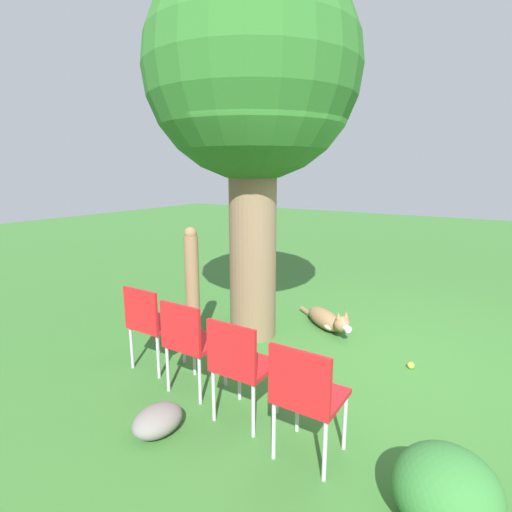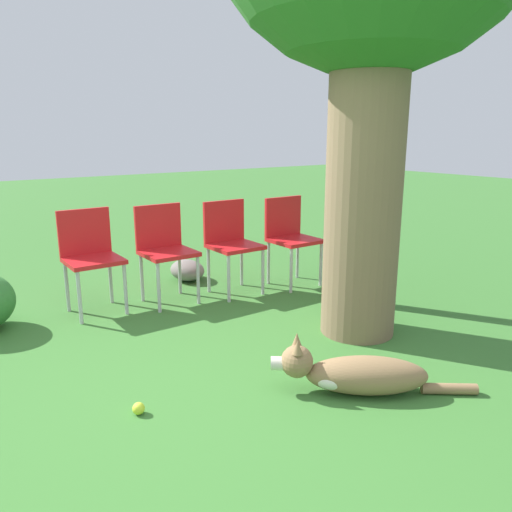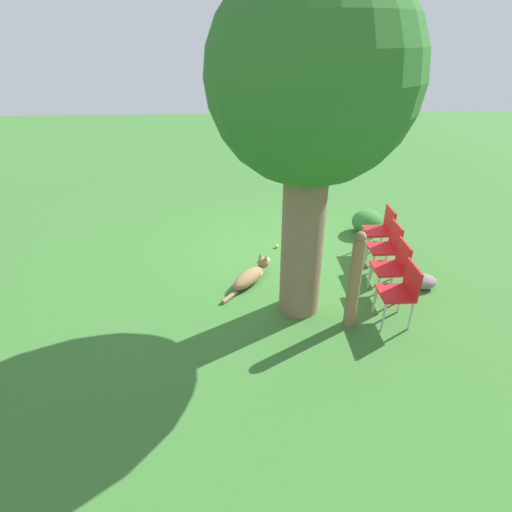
{
  "view_description": "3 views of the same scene",
  "coord_description": "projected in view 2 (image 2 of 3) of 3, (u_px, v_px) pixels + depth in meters",
  "views": [
    {
      "loc": [
        -4.01,
        -1.3,
        1.98
      ],
      "look_at": [
        -0.12,
        1.17,
        0.99
      ],
      "focal_mm": 28.0,
      "sensor_mm": 36.0,
      "label": 1
    },
    {
      "loc": [
        2.36,
        -1.54,
        1.51
      ],
      "look_at": [
        -0.86,
        0.79,
        0.51
      ],
      "focal_mm": 35.0,
      "sensor_mm": 36.0,
      "label": 2
    },
    {
      "loc": [
        0.76,
        5.84,
        3.44
      ],
      "look_at": [
        0.45,
        0.55,
        0.5
      ],
      "focal_mm": 28.0,
      "sensor_mm": 36.0,
      "label": 3
    }
  ],
  "objects": [
    {
      "name": "ground_plane",
      "position": [
        235.0,
        381.0,
        3.09
      ],
      "size": [
        30.0,
        30.0,
        0.0
      ],
      "primitive_type": "plane",
      "color": "#38702D"
    },
    {
      "name": "red_chair_3",
      "position": [
        290.0,
        233.0,
        4.98
      ],
      "size": [
        0.42,
        0.44,
        0.87
      ],
      "rotation": [
        0.0,
        0.0,
        -0.01
      ],
      "color": "red",
      "rests_on": "ground_plane"
    },
    {
      "name": "dog",
      "position": [
        354.0,
        374.0,
        2.94
      ],
      "size": [
        0.81,
        1.01,
        0.35
      ],
      "rotation": [
        0.0,
        0.0,
        4.05
      ],
      "color": "olive",
      "rests_on": "ground_plane"
    },
    {
      "name": "red_chair_2",
      "position": [
        231.0,
        239.0,
        4.72
      ],
      "size": [
        0.42,
        0.44,
        0.87
      ],
      "rotation": [
        0.0,
        0.0,
        -0.01
      ],
      "color": "red",
      "rests_on": "ground_plane"
    },
    {
      "name": "garden_rock",
      "position": [
        187.0,
        270.0,
        5.18
      ],
      "size": [
        0.43,
        0.32,
        0.21
      ],
      "color": "slate",
      "rests_on": "ground_plane"
    },
    {
      "name": "tennis_ball",
      "position": [
        139.0,
        409.0,
        2.72
      ],
      "size": [
        0.07,
        0.07,
        0.07
      ],
      "color": "#CCE033",
      "rests_on": "ground_plane"
    },
    {
      "name": "red_chair_1",
      "position": [
        165.0,
        245.0,
        4.46
      ],
      "size": [
        0.42,
        0.44,
        0.87
      ],
      "rotation": [
        0.0,
        0.0,
        -0.01
      ],
      "color": "red",
      "rests_on": "ground_plane"
    },
    {
      "name": "red_chair_0",
      "position": [
        90.0,
        252.0,
        4.21
      ],
      "size": [
        0.42,
        0.44,
        0.87
      ],
      "rotation": [
        0.0,
        0.0,
        -0.01
      ],
      "color": "red",
      "rests_on": "ground_plane"
    },
    {
      "name": "fence_post",
      "position": [
        339.0,
        225.0,
        4.43
      ],
      "size": [
        0.16,
        0.16,
        1.38
      ],
      "color": "#846647",
      "rests_on": "ground_plane"
    }
  ]
}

